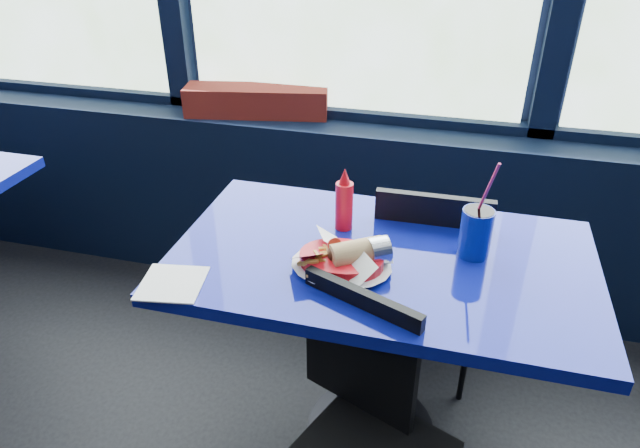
{
  "coord_description": "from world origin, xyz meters",
  "views": [
    {
      "loc": [
        0.48,
        0.64,
        1.65
      ],
      "look_at": [
        0.12,
        1.98,
        0.84
      ],
      "focal_mm": 32.0,
      "sensor_mm": 36.0,
      "label": 1
    }
  ],
  "objects": [
    {
      "name": "window_sill",
      "position": [
        0.0,
        2.87,
        0.4
      ],
      "size": [
        5.0,
        0.26,
        0.8
      ],
      "primitive_type": "cube",
      "color": "black",
      "rests_on": "ground"
    },
    {
      "name": "near_table",
      "position": [
        0.3,
        2.0,
        0.57
      ],
      "size": [
        1.2,
        0.7,
        0.75
      ],
      "color": "black",
      "rests_on": "ground"
    },
    {
      "name": "chair_near_front",
      "position": [
        0.33,
        1.66,
        0.46
      ],
      "size": [
        0.47,
        0.47,
        0.8
      ],
      "rotation": [
        0.0,
        0.0,
        -0.39
      ],
      "color": "black",
      "rests_on": "ground"
    },
    {
      "name": "chair_near_back",
      "position": [
        0.43,
        2.33,
        0.49
      ],
      "size": [
        0.39,
        0.39,
        0.85
      ],
      "rotation": [
        0.0,
        0.0,
        3.16
      ],
      "color": "black",
      "rests_on": "ground"
    },
    {
      "name": "planter_box",
      "position": [
        -0.4,
        2.89,
        0.86
      ],
      "size": [
        0.63,
        0.27,
        0.12
      ],
      "primitive_type": "cube",
      "rotation": [
        0.0,
        0.0,
        0.19
      ],
      "color": "maroon",
      "rests_on": "window_sill"
    },
    {
      "name": "food_basket",
      "position": [
        0.21,
        1.9,
        0.78
      ],
      "size": [
        0.27,
        0.27,
        0.09
      ],
      "rotation": [
        0.0,
        0.0,
        0.15
      ],
      "color": "red",
      "rests_on": "near_table"
    },
    {
      "name": "ketchup_bottle",
      "position": [
        0.16,
        2.12,
        0.84
      ],
      "size": [
        0.05,
        0.05,
        0.2
      ],
      "color": "red",
      "rests_on": "near_table"
    },
    {
      "name": "soda_cup",
      "position": [
        0.55,
        2.07,
        0.83
      ],
      "size": [
        0.09,
        0.09,
        0.3
      ],
      "rotation": [
        0.0,
        0.0,
        0.12
      ],
      "color": "#0D1D92",
      "rests_on": "near_table"
    },
    {
      "name": "napkin",
      "position": [
        -0.22,
        1.72,
        0.75
      ],
      "size": [
        0.19,
        0.19,
        0.0
      ],
      "primitive_type": "cube",
      "rotation": [
        0.0,
        0.0,
        0.17
      ],
      "color": "white",
      "rests_on": "near_table"
    }
  ]
}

